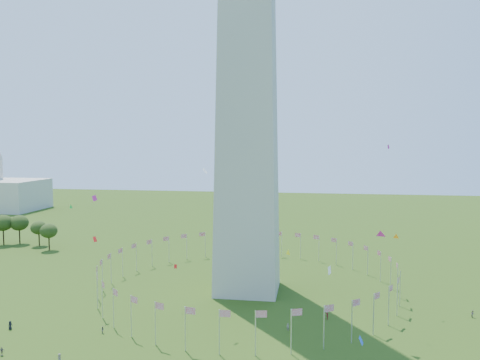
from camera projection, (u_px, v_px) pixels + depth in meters
The scene contains 2 objects.
flag_ring at pixel (248, 274), 129.42m from camera, with size 80.24×80.24×9.00m.
kites_aloft at pixel (277, 236), 101.27m from camera, with size 125.35×74.54×33.90m.
Camera 1 is at (17.21, -75.67, 41.22)m, focal length 35.00 mm.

